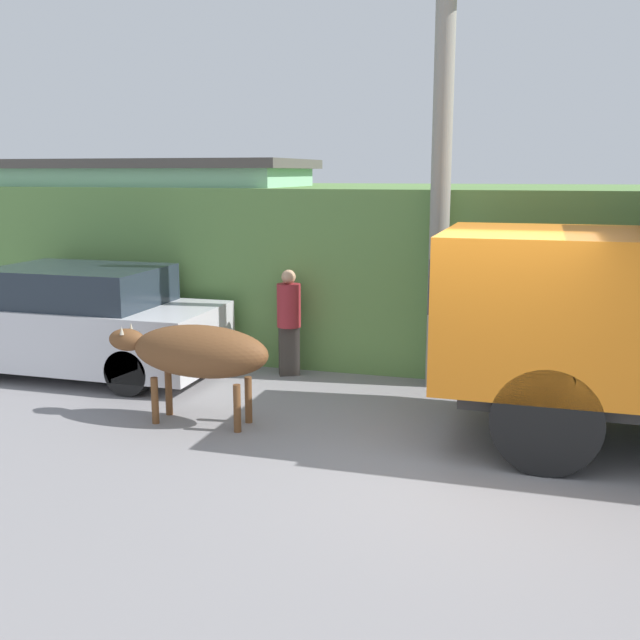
{
  "coord_description": "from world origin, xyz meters",
  "views": [
    {
      "loc": [
        0.69,
        -7.57,
        3.08
      ],
      "look_at": [
        -1.83,
        0.89,
        1.33
      ],
      "focal_mm": 42.0,
      "sensor_mm": 36.0,
      "label": 1
    }
  ],
  "objects": [
    {
      "name": "building_backdrop",
      "position": [
        -6.61,
        4.83,
        1.66
      ],
      "size": [
        6.52,
        2.7,
        3.3
      ],
      "color": "#8CC69E",
      "rests_on": "ground_plane"
    },
    {
      "name": "ground_plane",
      "position": [
        0.0,
        0.0,
        0.0
      ],
      "size": [
        60.0,
        60.0,
        0.0
      ],
      "primitive_type": "plane",
      "color": "gray"
    },
    {
      "name": "brown_cow",
      "position": [
        -3.31,
        0.56,
        0.91
      ],
      "size": [
        2.14,
        0.66,
        1.25
      ],
      "rotation": [
        0.0,
        0.0,
        -0.17
      ],
      "color": "brown",
      "rests_on": "ground_plane"
    },
    {
      "name": "parked_suv",
      "position": [
        -6.13,
        2.17,
        0.8
      ],
      "size": [
        4.49,
        1.9,
        1.66
      ],
      "rotation": [
        0.0,
        0.0,
        -0.02
      ],
      "color": "silver",
      "rests_on": "ground_plane"
    },
    {
      "name": "utility_pole",
      "position": [
        -0.72,
        3.08,
        3.23
      ],
      "size": [
        0.9,
        0.28,
        6.28
      ],
      "color": "gray",
      "rests_on": "ground_plane"
    },
    {
      "name": "hillside_embankment",
      "position": [
        0.0,
        6.32,
        1.41
      ],
      "size": [
        32.0,
        5.94,
        2.83
      ],
      "color": "#608C47",
      "rests_on": "ground_plane"
    },
    {
      "name": "pedestrian_on_hill",
      "position": [
        -2.95,
        3.01,
        0.89
      ],
      "size": [
        0.49,
        0.49,
        1.64
      ],
      "rotation": [
        0.0,
        0.0,
        3.58
      ],
      "color": "#38332D",
      "rests_on": "ground_plane"
    }
  ]
}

